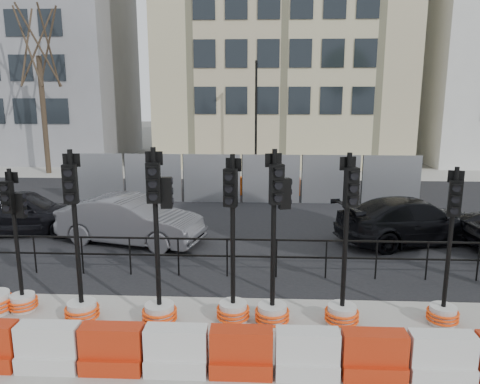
{
  "coord_description": "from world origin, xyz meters",
  "views": [
    {
      "loc": [
        0.82,
        -9.58,
        4.5
      ],
      "look_at": [
        0.23,
        3.0,
        1.76
      ],
      "focal_mm": 35.0,
      "sensor_mm": 36.0,
      "label": 1
    }
  ],
  "objects_px": {
    "traffic_signal_d": "(159,285)",
    "car_a": "(21,212)",
    "car_c": "(413,221)",
    "traffic_signal_h": "(445,294)"
  },
  "relations": [
    {
      "from": "traffic_signal_d",
      "to": "car_a",
      "type": "distance_m",
      "value": 8.08
    },
    {
      "from": "car_c",
      "to": "traffic_signal_h",
      "type": "bearing_deg",
      "value": 152.33
    },
    {
      "from": "traffic_signal_h",
      "to": "car_c",
      "type": "height_order",
      "value": "traffic_signal_h"
    },
    {
      "from": "traffic_signal_d",
      "to": "car_a",
      "type": "height_order",
      "value": "traffic_signal_d"
    },
    {
      "from": "traffic_signal_d",
      "to": "car_a",
      "type": "bearing_deg",
      "value": 129.9
    },
    {
      "from": "car_a",
      "to": "car_c",
      "type": "relative_size",
      "value": 0.87
    },
    {
      "from": "traffic_signal_d",
      "to": "car_a",
      "type": "xyz_separation_m",
      "value": [
        -5.69,
        5.73,
        -0.12
      ]
    },
    {
      "from": "traffic_signal_d",
      "to": "traffic_signal_h",
      "type": "distance_m",
      "value": 5.54
    },
    {
      "from": "car_a",
      "to": "car_c",
      "type": "distance_m",
      "value": 12.21
    },
    {
      "from": "traffic_signal_d",
      "to": "traffic_signal_h",
      "type": "relative_size",
      "value": 1.11
    }
  ]
}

